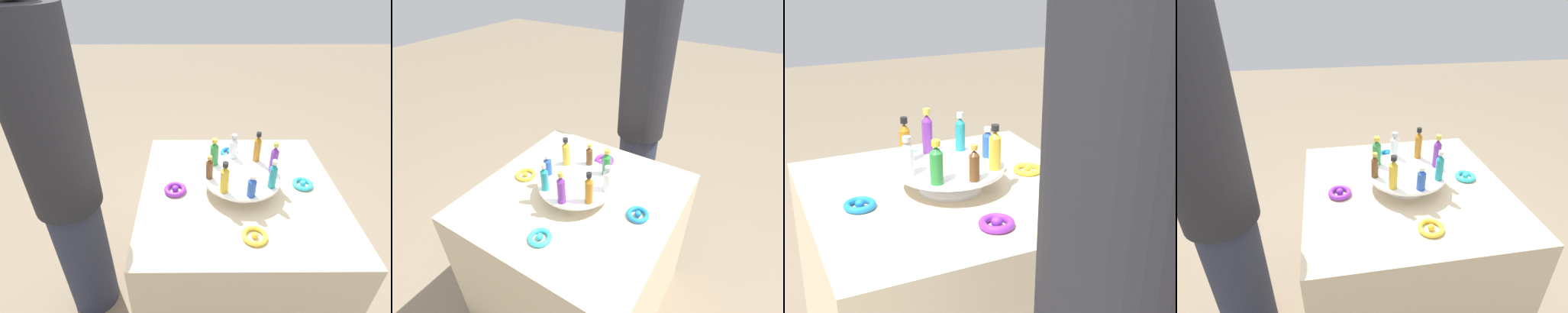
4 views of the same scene
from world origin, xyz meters
The scene contains 16 objects.
ground_plane centered at (0.00, 0.00, 0.00)m, with size 12.00×12.00×0.00m, color #756651.
party_table centered at (0.00, 0.00, 0.37)m, with size 0.85×0.85×0.75m.
display_stand centered at (0.00, 0.00, 0.80)m, with size 0.33×0.33×0.08m.
bottle_teal centered at (-0.11, 0.08, 0.88)m, with size 0.03×0.03×0.13m.
bottle_purple centered at (-0.14, -0.02, 0.89)m, with size 0.03×0.03×0.14m.
bottle_amber centered at (-0.08, -0.11, 0.89)m, with size 0.03×0.03×0.14m.
bottle_clear centered at (0.02, -0.14, 0.88)m, with size 0.04×0.04×0.12m.
bottle_green centered at (0.11, -0.08, 0.88)m, with size 0.04×0.04×0.13m.
bottle_brown centered at (0.14, 0.02, 0.87)m, with size 0.03×0.03×0.11m.
bottle_gold centered at (0.08, 0.11, 0.89)m, with size 0.04×0.04×0.14m.
bottle_blue centered at (-0.02, 0.14, 0.87)m, with size 0.03×0.03×0.10m.
ribbon_bow_teal centered at (-0.28, -0.02, 0.76)m, with size 0.09×0.09×0.03m.
ribbon_bow_blue centered at (0.02, -0.28, 0.76)m, with size 0.09×0.09×0.03m.
ribbon_bow_purple centered at (0.28, 0.02, 0.76)m, with size 0.10×0.10×0.03m.
ribbon_bow_gold centered at (-0.02, 0.28, 0.76)m, with size 0.09×0.09×0.02m.
person_figure centered at (0.74, 0.02, 0.83)m, with size 0.28×0.28×1.65m.
Camera 2 is at (-0.83, -0.57, 1.64)m, focal length 28.00 mm.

